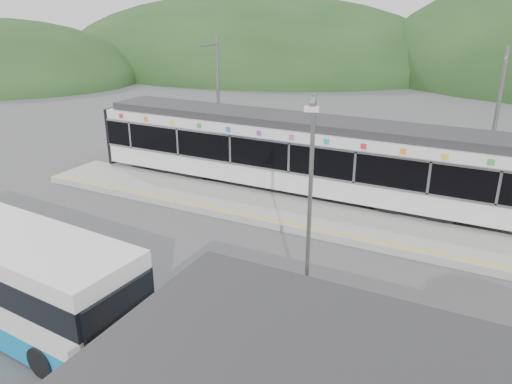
% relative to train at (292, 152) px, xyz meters
% --- Properties ---
extents(ground, '(120.00, 120.00, 0.00)m').
position_rel_train_xyz_m(ground, '(1.41, -6.00, -2.06)').
color(ground, '#4C4C4F').
rests_on(ground, ground).
extents(hills, '(146.00, 149.00, 26.00)m').
position_rel_train_xyz_m(hills, '(7.60, -0.71, -2.06)').
color(hills, '#1E3D19').
rests_on(hills, ground).
extents(platform, '(26.00, 3.20, 0.30)m').
position_rel_train_xyz_m(platform, '(1.41, -2.70, -1.91)').
color(platform, '#9E9E99').
rests_on(platform, ground).
extents(yellow_line, '(26.00, 0.10, 0.01)m').
position_rel_train_xyz_m(yellow_line, '(1.41, -4.00, -1.76)').
color(yellow_line, yellow).
rests_on(yellow_line, platform).
extents(train, '(20.44, 3.01, 3.74)m').
position_rel_train_xyz_m(train, '(0.00, 0.00, 0.00)').
color(train, black).
rests_on(train, ground).
extents(catenary_mast_west, '(0.18, 1.80, 7.00)m').
position_rel_train_xyz_m(catenary_mast_west, '(-5.59, 2.56, 1.58)').
color(catenary_mast_west, slate).
rests_on(catenary_mast_west, ground).
extents(catenary_mast_east, '(0.18, 1.80, 7.00)m').
position_rel_train_xyz_m(catenary_mast_east, '(8.41, 2.56, 1.58)').
color(catenary_mast_east, slate).
rests_on(catenary_mast_east, ground).
extents(lamp_post, '(0.44, 1.18, 6.53)m').
position_rel_train_xyz_m(lamp_post, '(4.38, -9.24, 1.82)').
color(lamp_post, slate).
rests_on(lamp_post, ground).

